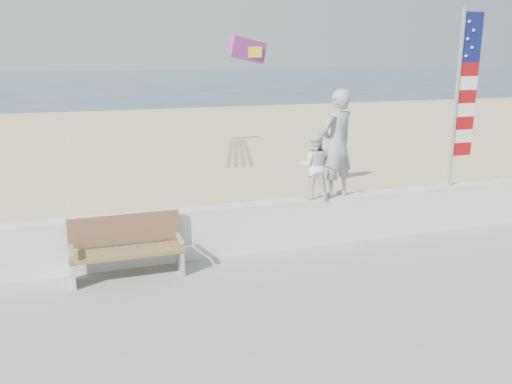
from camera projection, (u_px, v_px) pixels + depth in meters
ground at (281, 307)px, 8.23m from camera, size 220.00×220.00×0.00m
sand at (175, 178)px, 16.48m from camera, size 90.00×40.00×0.08m
seawall at (242, 228)px, 9.90m from camera, size 30.00×0.35×0.90m
adult at (337, 144)px, 10.11m from camera, size 0.86×0.72×2.02m
child at (315, 166)px, 10.07m from camera, size 0.74×0.67×1.25m
bench at (127, 246)px, 8.82m from camera, size 1.80×0.57×1.00m
flag at (462, 92)px, 10.71m from camera, size 0.50×0.08×3.50m
parafoil_kite at (248, 50)px, 12.34m from camera, size 0.95×0.39×0.63m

